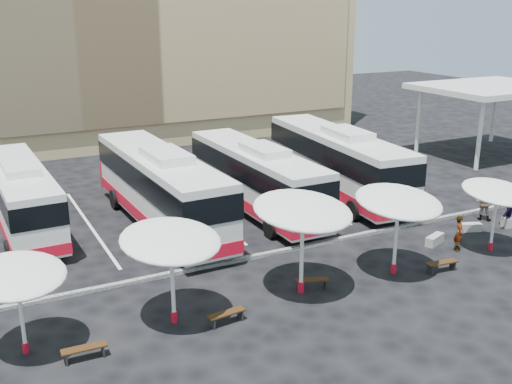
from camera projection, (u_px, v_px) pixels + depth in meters
name	position (u px, v px, depth m)	size (l,w,h in m)	color
ground	(267.00, 261.00, 26.40)	(120.00, 120.00, 0.00)	black
service_canopy	(491.00, 89.00, 43.87)	(10.00, 8.00, 5.20)	silver
curb_divider	(262.00, 255.00, 26.80)	(34.00, 0.25, 0.15)	black
bay_lines	(199.00, 208.00, 33.19)	(24.15, 12.00, 0.01)	white
bus_0	(21.00, 194.00, 29.61)	(2.87, 11.35, 3.58)	silver
bus_1	(160.00, 186.00, 30.04)	(3.30, 13.07, 4.13)	silver
bus_2	(255.00, 176.00, 32.31)	(2.90, 12.07, 3.82)	silver
bus_3	(337.00, 160.00, 35.05)	(3.87, 13.20, 4.13)	silver
sunshade_0	(16.00, 276.00, 18.60)	(3.92, 3.95, 3.21)	silver
sunshade_1	(171.00, 241.00, 20.37)	(4.35, 4.38, 3.65)	silver
sunshade_2	(303.00, 211.00, 22.50)	(4.76, 4.79, 3.98)	silver
sunshade_3	(399.00, 202.00, 24.25)	(4.02, 4.06, 3.71)	silver
sunshade_4	(497.00, 192.00, 26.73)	(3.57, 3.60, 3.27)	silver
wood_bench_0	(84.00, 350.00, 18.94)	(1.44, 0.43, 0.44)	black
wood_bench_1	(227.00, 315.00, 21.10)	(1.45, 0.51, 0.43)	black
wood_bench_2	(312.00, 281.00, 23.71)	(1.38, 0.79, 0.41)	black
wood_bench_3	(442.00, 264.00, 25.23)	(1.47, 0.52, 0.44)	black
conc_bench_0	(435.00, 240.00, 28.16)	(1.18, 0.39, 0.44)	gray
conc_bench_1	(470.00, 227.00, 29.79)	(1.10, 0.37, 0.41)	gray
passenger_0	(459.00, 233.00, 27.27)	(0.61, 0.40, 1.67)	black
passenger_1	(485.00, 202.00, 31.21)	(0.91, 0.71, 1.88)	black
passenger_3	(507.00, 210.00, 30.11)	(1.20, 0.69, 1.85)	black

